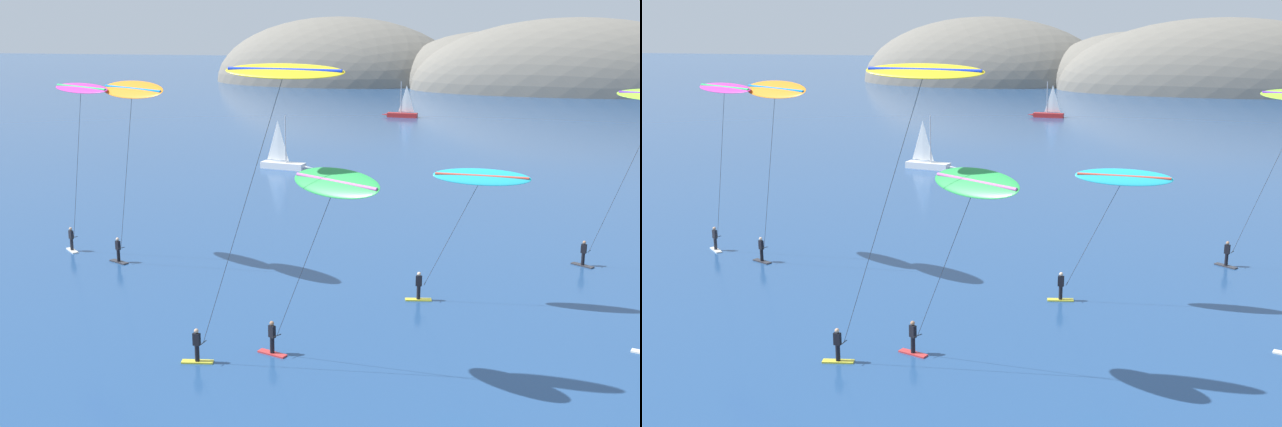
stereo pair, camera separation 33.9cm
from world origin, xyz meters
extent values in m
ellipsoid|color=slate|center=(27.30, 160.49, 0.00)|extent=(71.45, 32.41, 31.22)
ellipsoid|color=slate|center=(-27.33, 176.90, 0.00)|extent=(61.31, 40.12, 31.39)
ellipsoid|color=slate|center=(8.71, 170.72, 0.00)|extent=(44.61, 31.46, 24.88)
ellipsoid|color=slate|center=(-9.31, 178.59, 0.00)|extent=(68.95, 26.26, 17.34)
cube|color=white|center=(-14.25, 61.08, 0.35)|extent=(4.99, 2.38, 0.70)
cone|color=white|center=(-11.91, 60.58, 0.35)|extent=(2.25, 1.10, 0.67)
cylinder|color=#B2B2B7|center=(-13.96, 61.02, 3.20)|extent=(0.12, 0.12, 5.00)
pyramid|color=white|center=(-14.84, 61.21, 3.03)|extent=(1.78, 0.46, 4.25)
cylinder|color=#A5A5AD|center=(-14.84, 61.21, 0.95)|extent=(1.78, 0.46, 0.08)
cube|color=#B22323|center=(-5.58, 108.08, 0.35)|extent=(4.90, 1.79, 0.70)
cone|color=#B22323|center=(-7.97, 108.28, 0.35)|extent=(2.21, 0.84, 0.67)
cylinder|color=#B2B2B7|center=(-5.88, 108.10, 3.20)|extent=(0.12, 0.12, 5.00)
pyramid|color=white|center=(-4.98, 108.03, 3.03)|extent=(1.80, 0.23, 4.25)
cylinder|color=#A5A5AD|center=(-4.98, 108.03, 0.95)|extent=(1.80, 0.23, 0.08)
cube|color=silver|center=(-21.67, 28.35, 0.04)|extent=(1.34, 1.34, 0.08)
cylinder|color=black|center=(-21.67, 28.35, 0.48)|extent=(0.22, 0.22, 0.80)
cube|color=black|center=(-21.67, 28.35, 1.18)|extent=(0.39, 0.35, 0.60)
sphere|color=tan|center=(-21.67, 28.35, 1.60)|extent=(0.22, 0.22, 0.22)
cylinder|color=black|center=(-21.37, 28.17, 1.06)|extent=(0.32, 0.49, 0.04)
ellipsoid|color=#D62D9E|center=(-19.47, 27.02, 11.42)|extent=(5.56, 4.00, 0.69)
cylinder|color=#28D160|center=(-19.47, 27.02, 11.47)|extent=(4.78, 2.97, 0.16)
cylinder|color=#333338|center=(-20.42, 27.60, 6.19)|extent=(1.93, 1.17, 10.27)
cube|color=#2D2D33|center=(12.87, 31.37, 0.04)|extent=(1.43, 1.23, 0.08)
cylinder|color=black|center=(12.87, 31.37, 0.48)|extent=(0.22, 0.22, 0.80)
cube|color=black|center=(12.87, 31.37, 1.18)|extent=(0.39, 0.32, 0.60)
sphere|color=#9E7051|center=(12.87, 31.37, 1.60)|extent=(0.22, 0.22, 0.22)
cylinder|color=black|center=(13.19, 31.23, 1.06)|extent=(0.27, 0.52, 0.04)
cylinder|color=#333338|center=(14.82, 30.48, 6.15)|extent=(3.28, 1.52, 10.20)
cube|color=yellow|center=(2.73, 22.83, 0.04)|extent=(1.54, 0.62, 0.08)
cylinder|color=black|center=(2.73, 22.83, 0.48)|extent=(0.22, 0.22, 0.80)
cube|color=black|center=(2.73, 22.83, 1.18)|extent=(0.36, 0.23, 0.60)
sphere|color=beige|center=(2.73, 22.83, 1.60)|extent=(0.22, 0.22, 0.22)
cylinder|color=black|center=(3.08, 22.79, 1.06)|extent=(0.10, 0.55, 0.04)
ellipsoid|color=#23B2C6|center=(5.95, 22.50, 7.43)|extent=(5.38, 1.63, 0.91)
cylinder|color=#DB4C38|center=(5.95, 22.50, 7.48)|extent=(5.02, 0.67, 0.16)
cylinder|color=#333338|center=(4.52, 22.65, 4.20)|extent=(2.90, 0.32, 6.28)
cube|color=yellow|center=(-6.97, 12.33, 0.04)|extent=(1.54, 0.60, 0.08)
cylinder|color=black|center=(-6.97, 12.33, 0.48)|extent=(0.22, 0.22, 0.80)
cube|color=black|center=(-6.97, 12.33, 1.18)|extent=(0.37, 0.25, 0.60)
sphere|color=tan|center=(-6.97, 12.33, 1.60)|extent=(0.22, 0.22, 0.22)
cylinder|color=black|center=(-6.62, 12.27, 1.06)|extent=(0.13, 0.55, 0.04)
ellipsoid|color=yellow|center=(-2.45, 11.59, 13.72)|extent=(5.45, 1.95, 0.73)
cylinder|color=#1432E0|center=(-2.45, 11.59, 13.77)|extent=(5.04, 0.97, 0.16)
cylinder|color=#333338|center=(-4.53, 11.93, 7.34)|extent=(4.20, 0.70, 12.57)
cube|color=red|center=(-3.72, 13.92, 0.04)|extent=(1.54, 0.91, 0.08)
cylinder|color=black|center=(-3.72, 13.92, 0.48)|extent=(0.22, 0.22, 0.80)
cube|color=black|center=(-3.72, 13.92, 1.18)|extent=(0.39, 0.36, 0.60)
sphere|color=#9E7051|center=(-3.72, 13.92, 1.60)|extent=(0.22, 0.22, 0.22)
cylinder|color=black|center=(-3.43, 13.72, 1.06)|extent=(0.34, 0.48, 0.04)
ellipsoid|color=green|center=(-0.26, 11.61, 9.09)|extent=(4.78, 3.81, 1.16)
cylinder|color=#D660B7|center=(-0.26, 11.61, 9.14)|extent=(3.92, 2.69, 0.16)
cylinder|color=#333338|center=(-1.84, 12.66, 5.03)|extent=(3.19, 2.15, 7.94)
cube|color=#2D2D33|center=(-17.35, 26.47, 0.04)|extent=(1.52, 1.04, 0.08)
cylinder|color=black|center=(-17.35, 26.47, 0.48)|extent=(0.22, 0.22, 0.80)
cube|color=black|center=(-17.35, 26.47, 1.18)|extent=(0.39, 0.35, 0.60)
sphere|color=beige|center=(-17.35, 26.47, 1.60)|extent=(0.22, 0.22, 0.22)
cylinder|color=black|center=(-17.05, 26.29, 1.06)|extent=(0.33, 0.49, 0.04)
ellipsoid|color=orange|center=(-15.10, 25.05, 11.58)|extent=(5.89, 4.46, 1.10)
cylinder|color=#0F7FE5|center=(-15.10, 25.05, 11.63)|extent=(4.96, 3.22, 0.16)
cylinder|color=#333338|center=(-16.08, 25.67, 6.27)|extent=(1.98, 1.27, 10.42)
camera|label=1|loc=(5.22, -21.08, 15.97)|focal=45.00mm
camera|label=2|loc=(5.56, -21.02, 15.97)|focal=45.00mm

